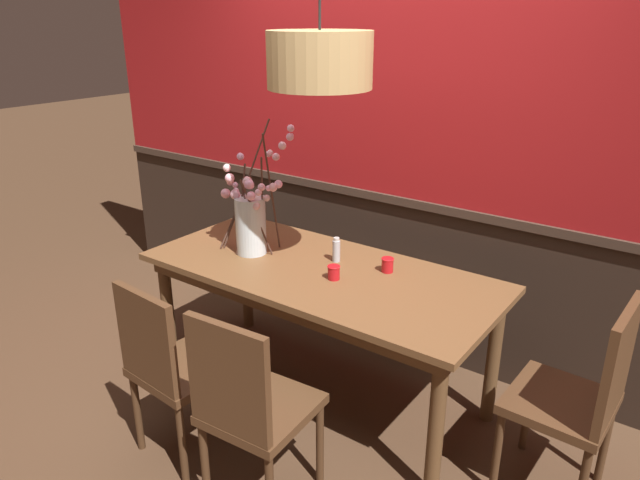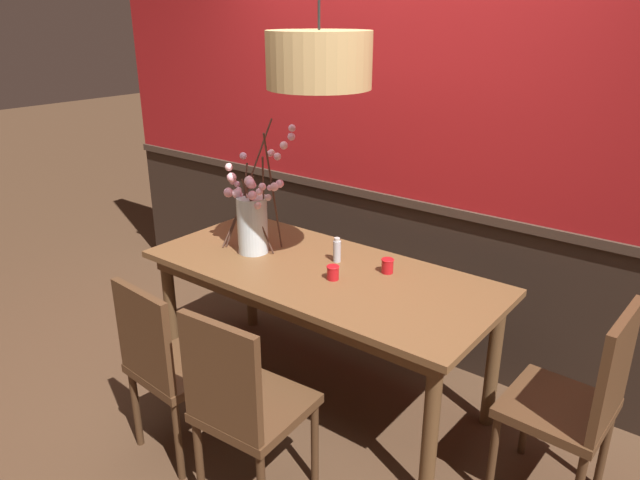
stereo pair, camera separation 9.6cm
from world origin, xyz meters
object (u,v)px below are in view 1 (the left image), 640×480
at_px(vase_with_blossoms, 251,220).
at_px(candle_holder_nearer_edge, 334,272).
at_px(chair_head_east_end, 582,394).
at_px(candle_holder_nearer_center, 387,265).
at_px(chair_near_side_left, 170,364).
at_px(condiment_bottle, 336,250).
at_px(chair_far_side_right, 432,274).
at_px(chair_far_side_left, 361,251).
at_px(chair_near_side_right, 250,405).
at_px(dining_table, 320,283).
at_px(pendant_lamp, 320,60).

height_order(vase_with_blossoms, candle_holder_nearer_edge, vase_with_blossoms).
height_order(chair_head_east_end, candle_holder_nearer_center, chair_head_east_end).
relative_size(chair_near_side_left, condiment_bottle, 6.72).
bearing_deg(chair_far_side_right, candle_holder_nearer_edge, -98.83).
relative_size(chair_far_side_right, chair_near_side_left, 0.99).
relative_size(chair_far_side_left, candle_holder_nearer_edge, 12.53).
distance_m(chair_far_side_left, candle_holder_nearer_center, 0.94).
xyz_separation_m(vase_with_blossoms, candle_holder_nearer_edge, (0.57, -0.02, -0.16)).
relative_size(chair_far_side_right, chair_far_side_left, 0.99).
bearing_deg(chair_far_side_left, chair_near_side_right, -72.60).
bearing_deg(chair_near_side_right, condiment_bottle, 103.88).
bearing_deg(chair_near_side_left, candle_holder_nearer_center, 60.09).
distance_m(chair_head_east_end, candle_holder_nearer_edge, 1.25).
relative_size(dining_table, chair_near_side_right, 1.98).
bearing_deg(chair_near_side_right, vase_with_blossoms, 130.93).
bearing_deg(chair_near_side_right, pendant_lamp, 104.47).
distance_m(dining_table, candle_holder_nearer_center, 0.37).
bearing_deg(dining_table, chair_near_side_right, -73.35).
bearing_deg(dining_table, candle_holder_nearer_edge, -24.83).
distance_m(chair_far_side_right, condiment_bottle, 0.80).
relative_size(dining_table, condiment_bottle, 13.86).
height_order(chair_near_side_left, condiment_bottle, chair_near_side_left).
xyz_separation_m(chair_far_side_left, pendant_lamp, (0.34, -0.94, 1.32)).
xyz_separation_m(dining_table, pendant_lamp, (0.05, -0.08, 1.15)).
height_order(chair_near_side_right, chair_head_east_end, chair_head_east_end).
distance_m(chair_far_side_right, candle_holder_nearer_edge, 0.94).
bearing_deg(candle_holder_nearer_center, chair_far_side_left, 130.72).
xyz_separation_m(chair_near_side_right, chair_head_east_end, (1.09, 0.86, 0.01)).
relative_size(chair_near_side_right, vase_with_blossoms, 1.32).
distance_m(candle_holder_nearer_edge, pendant_lamp, 1.03).
relative_size(chair_far_side_right, condiment_bottle, 6.66).
distance_m(chair_near_side_right, chair_near_side_left, 0.52).
distance_m(chair_far_side_right, chair_far_side_left, 0.55).
relative_size(chair_near_side_left, candle_holder_nearer_center, 11.92).
distance_m(chair_near_side_right, condiment_bottle, 1.05).
bearing_deg(chair_near_side_left, condiment_bottle, 73.69).
relative_size(chair_far_side_left, candle_holder_nearer_center, 11.93).
bearing_deg(chair_near_side_left, chair_near_side_right, -2.45).
bearing_deg(chair_head_east_end, candle_holder_nearer_center, 171.53).
xyz_separation_m(chair_far_side_left, vase_with_blossoms, (-0.16, -0.90, 0.45)).
xyz_separation_m(chair_far_side_right, pendant_lamp, (-0.21, -0.90, 1.33)).
bearing_deg(chair_far_side_right, chair_far_side_left, 176.28).
bearing_deg(chair_far_side_right, pendant_lamp, -103.27).
bearing_deg(chair_near_side_right, chair_far_side_right, 89.47).
xyz_separation_m(dining_table, chair_near_side_left, (-0.27, -0.82, -0.17)).
relative_size(candle_holder_nearer_center, pendant_lamp, 0.08).
bearing_deg(condiment_bottle, chair_near_side_right, -76.12).
bearing_deg(vase_with_blossoms, pendant_lamp, -4.59).
bearing_deg(pendant_lamp, chair_head_east_end, 4.49).
bearing_deg(chair_head_east_end, vase_with_blossoms, -178.04).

